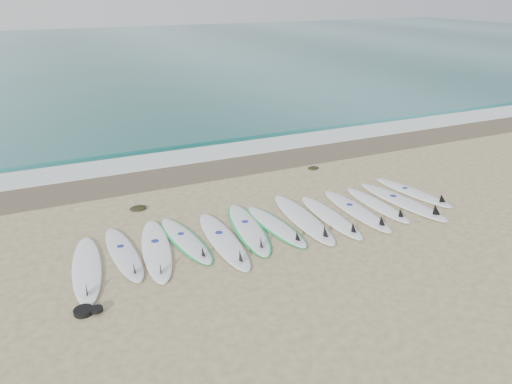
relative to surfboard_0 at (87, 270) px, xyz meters
name	(u,v)px	position (x,y,z in m)	size (l,w,h in m)	color
ground	(276,226)	(4.09, 0.23, -0.06)	(120.00, 120.00, 0.00)	tan
ocean	(83,55)	(4.09, 32.73, -0.04)	(120.00, 55.00, 0.03)	#2A6A6A
wet_sand_band	(212,169)	(4.09, 4.33, -0.05)	(120.00, 1.80, 0.01)	brown
foam_band	(196,155)	(4.09, 5.73, -0.04)	(120.00, 1.40, 0.04)	silver
wave_crest	(182,142)	(4.09, 7.23, -0.01)	(120.00, 1.00, 0.10)	#2A6A6A
surfboard_0	(87,270)	(0.00, 0.00, 0.00)	(0.85, 2.65, 0.33)	white
surfboard_1	(124,254)	(0.75, 0.30, 0.00)	(0.59, 2.45, 0.31)	white
surfboard_2	(157,250)	(1.37, 0.17, 0.00)	(1.01, 2.77, 0.35)	white
surfboard_3	(186,240)	(2.04, 0.36, -0.01)	(0.82, 2.43, 0.30)	silver
surfboard_4	(224,241)	(2.75, -0.04, 0.00)	(0.69, 2.78, 0.35)	white
surfboard_5	(249,229)	(3.44, 0.27, -0.01)	(1.03, 2.72, 0.34)	white
surfboard_6	(276,226)	(4.05, 0.14, -0.01)	(0.75, 2.39, 0.30)	white
surfboard_7	(304,219)	(4.77, 0.16, 0.01)	(0.77, 2.89, 0.37)	white
surfboard_8	(332,217)	(5.40, -0.02, 0.00)	(0.60, 2.56, 0.33)	white
surfboard_9	(358,211)	(6.14, 0.02, 0.00)	(0.58, 2.63, 0.34)	white
surfboard_10	(378,205)	(6.80, 0.10, -0.01)	(0.50, 2.34, 0.30)	white
surfboard_11	(404,202)	(7.48, -0.03, 0.00)	(0.90, 2.84, 0.36)	white
surfboard_12	(414,193)	(8.14, 0.34, 0.00)	(0.89, 2.47, 0.31)	white
seaweed_near	(138,208)	(1.51, 2.42, -0.02)	(0.40, 0.31, 0.08)	black
seaweed_far	(313,168)	(6.80, 3.11, -0.02)	(0.34, 0.26, 0.07)	black
leash_coil	(87,311)	(-0.18, -1.31, -0.01)	(0.46, 0.36, 0.11)	black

